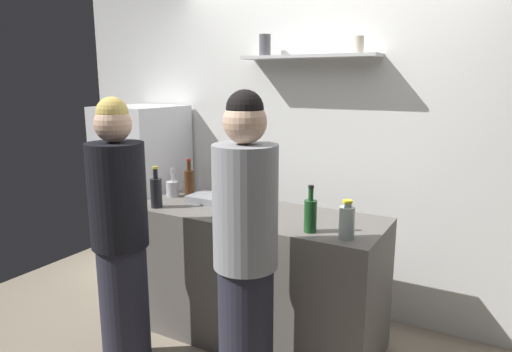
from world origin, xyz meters
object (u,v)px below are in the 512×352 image
at_px(refrigerator, 145,196).
at_px(wine_bottle_dark_glass, 156,192).
at_px(baking_pan, 213,199).
at_px(wine_bottle_pale_glass, 219,197).
at_px(person_blonde, 120,239).
at_px(wine_bottle_green_glass, 310,214).
at_px(utensil_holder, 173,189).
at_px(person_grey_hoodie, 246,257).
at_px(wine_bottle_amber_glass, 189,182).
at_px(water_bottle_plastic, 347,221).

relative_size(refrigerator, wine_bottle_dark_glass, 5.41).
bearing_deg(baking_pan, wine_bottle_dark_glass, -131.03).
height_order(baking_pan, wine_bottle_pale_glass, wine_bottle_pale_glass).
height_order(refrigerator, person_blonde, person_blonde).
xyz_separation_m(refrigerator, wine_bottle_green_glass, (1.78, -0.52, 0.23)).
height_order(refrigerator, wine_bottle_pale_glass, refrigerator).
height_order(baking_pan, utensil_holder, utensil_holder).
relative_size(wine_bottle_pale_glass, person_grey_hoodie, 0.19).
relative_size(wine_bottle_dark_glass, person_grey_hoodie, 0.17).
bearing_deg(baking_pan, utensil_holder, -178.55).
height_order(wine_bottle_green_glass, wine_bottle_amber_glass, wine_bottle_amber_glass).
xyz_separation_m(baking_pan, person_grey_hoodie, (0.69, -0.70, -0.07)).
xyz_separation_m(baking_pan, water_bottle_plastic, (1.09, -0.28, 0.07)).
relative_size(wine_bottle_dark_glass, wine_bottle_pale_glass, 0.86).
height_order(refrigerator, baking_pan, refrigerator).
distance_m(wine_bottle_dark_glass, wine_bottle_pale_glass, 0.50).
relative_size(wine_bottle_dark_glass, person_blonde, 0.17).
bearing_deg(person_blonde, wine_bottle_amber_glass, 97.78).
bearing_deg(wine_bottle_dark_glass, refrigerator, 138.89).
distance_m(wine_bottle_green_glass, person_blonde, 1.16).
xyz_separation_m(utensil_holder, wine_bottle_pale_glass, (0.60, -0.27, 0.07)).
bearing_deg(person_grey_hoodie, refrigerator, -45.10).
bearing_deg(wine_bottle_amber_glass, person_blonde, -84.25).
height_order(person_blonde, person_grey_hoodie, person_grey_hoodie).
bearing_deg(refrigerator, wine_bottle_dark_glass, -41.11).
bearing_deg(person_grey_hoodie, person_blonde, -10.33).
height_order(utensil_holder, wine_bottle_dark_glass, wine_bottle_dark_glass).
height_order(utensil_holder, wine_bottle_amber_glass, wine_bottle_amber_glass).
distance_m(utensil_holder, person_grey_hoodie, 1.26).
relative_size(wine_bottle_green_glass, wine_bottle_amber_glass, 0.95).
bearing_deg(person_grey_hoodie, water_bottle_plastic, -148.10).
distance_m(wine_bottle_green_glass, water_bottle_plastic, 0.22).
distance_m(refrigerator, wine_bottle_amber_glass, 0.74).
bearing_deg(person_grey_hoodie, utensil_holder, -47.49).
xyz_separation_m(baking_pan, wine_bottle_dark_glass, (-0.27, -0.31, 0.09)).
xyz_separation_m(utensil_holder, wine_bottle_dark_glass, (0.10, -0.30, 0.05)).
bearing_deg(utensil_holder, water_bottle_plastic, -10.42).
relative_size(baking_pan, wine_bottle_pale_glass, 1.01).
distance_m(wine_bottle_amber_glass, wine_bottle_dark_glass, 0.35).
bearing_deg(utensil_holder, wine_bottle_dark_glass, -71.16).
height_order(utensil_holder, person_grey_hoodie, person_grey_hoodie).
bearing_deg(wine_bottle_dark_glass, wine_bottle_green_glass, 1.73).
bearing_deg(water_bottle_plastic, baking_pan, 165.72).
relative_size(utensil_holder, wine_bottle_pale_glass, 0.66).
xyz_separation_m(wine_bottle_amber_glass, water_bottle_plastic, (1.34, -0.32, -0.01)).
distance_m(wine_bottle_pale_glass, water_bottle_plastic, 0.86).
height_order(water_bottle_plastic, person_grey_hoodie, person_grey_hoodie).
xyz_separation_m(wine_bottle_green_glass, person_grey_hoodie, (-0.19, -0.43, -0.15)).
xyz_separation_m(refrigerator, person_blonde, (0.74, -1.01, 0.05)).
xyz_separation_m(refrigerator, wine_bottle_pale_glass, (1.14, -0.53, 0.25)).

